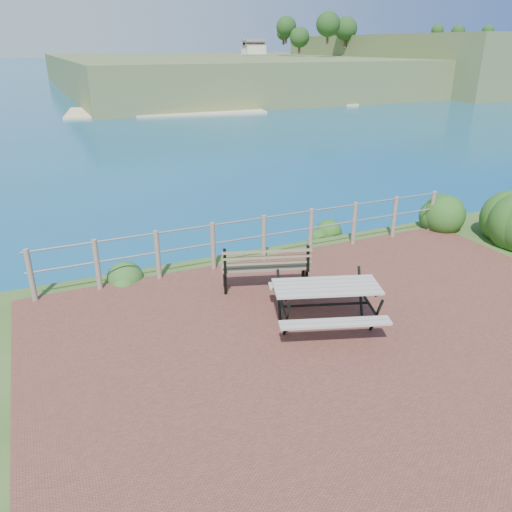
# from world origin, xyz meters

# --- Properties ---
(ground) EXTENTS (10.00, 7.00, 0.12)m
(ground) POSITION_xyz_m (0.00, 0.00, 0.00)
(ground) COLOR brown
(ground) RESTS_ON ground
(ocean) EXTENTS (1200.00, 1200.00, 0.00)m
(ocean) POSITION_xyz_m (0.00, 200.00, 0.00)
(ocean) COLOR #14567D
(ocean) RESTS_ON ground
(safety_railing) EXTENTS (9.40, 0.10, 1.00)m
(safety_railing) POSITION_xyz_m (0.00, 3.35, 0.57)
(safety_railing) COLOR #6B5B4C
(safety_railing) RESTS_ON ground
(distant_bay) EXTENTS (290.00, 232.36, 24.00)m
(distant_bay) POSITION_xyz_m (173.07, 202.61, -1.52)
(distant_bay) COLOR #41572B
(distant_bay) RESTS_ON ground
(picnic_table) EXTENTS (1.84, 1.42, 0.72)m
(picnic_table) POSITION_xyz_m (-0.23, 0.46, 0.46)
(picnic_table) COLOR gray
(picnic_table) RESTS_ON ground
(park_bench) EXTENTS (1.70, 0.90, 0.93)m
(park_bench) POSITION_xyz_m (-0.57, 2.07, 0.61)
(park_bench) COLOR brown
(park_bench) RESTS_ON ground
(shrub_right_front) EXTENTS (1.53, 1.53, 2.17)m
(shrub_right_front) POSITION_xyz_m (5.58, 2.04, 0.00)
(shrub_right_front) COLOR #224916
(shrub_right_front) RESTS_ON ground
(shrub_right_edge) EXTENTS (1.05, 1.05, 1.50)m
(shrub_right_edge) POSITION_xyz_m (5.06, 3.34, 0.00)
(shrub_right_edge) COLOR #224916
(shrub_right_edge) RESTS_ON ground
(shrub_lip_west) EXTENTS (0.74, 0.74, 0.47)m
(shrub_lip_west) POSITION_xyz_m (-2.82, 3.63, 0.00)
(shrub_lip_west) COLOR #28521F
(shrub_lip_west) RESTS_ON ground
(shrub_lip_east) EXTENTS (0.69, 0.69, 0.40)m
(shrub_lip_east) POSITION_xyz_m (2.12, 4.27, 0.00)
(shrub_lip_east) COLOR #224916
(shrub_lip_east) RESTS_ON ground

